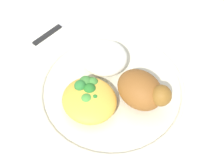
{
  "coord_description": "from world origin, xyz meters",
  "views": [
    {
      "loc": [
        0.24,
        -0.23,
        0.51
      ],
      "look_at": [
        0.0,
        0.0,
        0.03
      ],
      "focal_mm": 47.88,
      "sensor_mm": 36.0,
      "label": 1
    }
  ],
  "objects_px": {
    "rice_pile": "(105,57)",
    "roasted_chicken": "(142,90)",
    "mac_cheese_with_broccoli": "(88,97)",
    "fork": "(60,38)",
    "knife": "(60,25)",
    "plate": "(112,89)"
  },
  "relations": [
    {
      "from": "rice_pile",
      "to": "roasted_chicken",
      "type": "bearing_deg",
      "value": -4.37
    },
    {
      "from": "mac_cheese_with_broccoli",
      "to": "fork",
      "type": "bearing_deg",
      "value": 158.51
    },
    {
      "from": "rice_pile",
      "to": "knife",
      "type": "bearing_deg",
      "value": 175.63
    },
    {
      "from": "plate",
      "to": "fork",
      "type": "xyz_separation_m",
      "value": [
        -0.19,
        0.02,
        -0.01
      ]
    },
    {
      "from": "roasted_chicken",
      "to": "fork",
      "type": "relative_size",
      "value": 0.74
    },
    {
      "from": "plate",
      "to": "knife",
      "type": "bearing_deg",
      "value": 169.55
    },
    {
      "from": "plate",
      "to": "fork",
      "type": "height_order",
      "value": "plate"
    },
    {
      "from": "roasted_chicken",
      "to": "mac_cheese_with_broccoli",
      "type": "xyz_separation_m",
      "value": [
        -0.07,
        -0.08,
        -0.02
      ]
    },
    {
      "from": "roasted_chicken",
      "to": "fork",
      "type": "height_order",
      "value": "roasted_chicken"
    },
    {
      "from": "knife",
      "to": "roasted_chicken",
      "type": "bearing_deg",
      "value": -4.37
    },
    {
      "from": "fork",
      "to": "knife",
      "type": "height_order",
      "value": "knife"
    },
    {
      "from": "rice_pile",
      "to": "mac_cheese_with_broccoli",
      "type": "distance_m",
      "value": 0.1
    },
    {
      "from": "plate",
      "to": "knife",
      "type": "relative_size",
      "value": 1.54
    },
    {
      "from": "rice_pile",
      "to": "fork",
      "type": "relative_size",
      "value": 0.66
    },
    {
      "from": "plate",
      "to": "rice_pile",
      "type": "height_order",
      "value": "rice_pile"
    },
    {
      "from": "fork",
      "to": "roasted_chicken",
      "type": "bearing_deg",
      "value": 0.76
    },
    {
      "from": "mac_cheese_with_broccoli",
      "to": "rice_pile",
      "type": "bearing_deg",
      "value": 117.87
    },
    {
      "from": "plate",
      "to": "mac_cheese_with_broccoli",
      "type": "distance_m",
      "value": 0.06
    },
    {
      "from": "knife",
      "to": "fork",
      "type": "bearing_deg",
      "value": -37.84
    },
    {
      "from": "fork",
      "to": "knife",
      "type": "relative_size",
      "value": 0.75
    },
    {
      "from": "plate",
      "to": "roasted_chicken",
      "type": "height_order",
      "value": "roasted_chicken"
    },
    {
      "from": "mac_cheese_with_broccoli",
      "to": "fork",
      "type": "height_order",
      "value": "mac_cheese_with_broccoli"
    }
  ]
}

